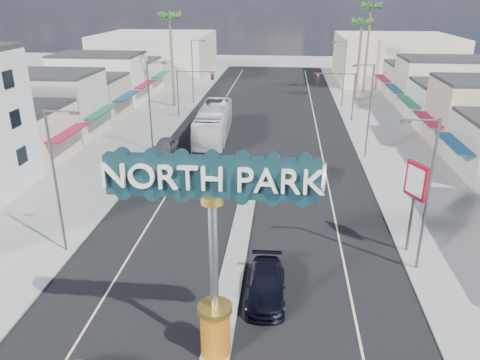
% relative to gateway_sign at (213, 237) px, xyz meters
% --- Properties ---
extents(ground, '(160.00, 160.00, 0.00)m').
position_rel_gateway_sign_xyz_m(ground, '(0.00, 28.02, -5.93)').
color(ground, gray).
rests_on(ground, ground).
extents(road, '(20.00, 120.00, 0.01)m').
position_rel_gateway_sign_xyz_m(road, '(0.00, 28.02, -5.92)').
color(road, black).
rests_on(road, ground).
extents(median_island, '(1.30, 30.00, 0.16)m').
position_rel_gateway_sign_xyz_m(median_island, '(0.00, 12.02, -5.85)').
color(median_island, gray).
rests_on(median_island, ground).
extents(sidewalk_left, '(8.00, 120.00, 0.12)m').
position_rel_gateway_sign_xyz_m(sidewalk_left, '(-14.00, 28.02, -5.87)').
color(sidewalk_left, gray).
rests_on(sidewalk_left, ground).
extents(sidewalk_right, '(8.00, 120.00, 0.12)m').
position_rel_gateway_sign_xyz_m(sidewalk_right, '(14.00, 28.02, -5.87)').
color(sidewalk_right, gray).
rests_on(sidewalk_right, ground).
extents(storefront_row_left, '(12.00, 42.00, 6.00)m').
position_rel_gateway_sign_xyz_m(storefront_row_left, '(-24.00, 41.02, -2.93)').
color(storefront_row_left, beige).
rests_on(storefront_row_left, ground).
extents(storefront_row_right, '(12.00, 42.00, 6.00)m').
position_rel_gateway_sign_xyz_m(storefront_row_right, '(24.00, 41.02, -2.93)').
color(storefront_row_right, '#B7B29E').
rests_on(storefront_row_right, ground).
extents(backdrop_far_left, '(20.00, 20.00, 8.00)m').
position_rel_gateway_sign_xyz_m(backdrop_far_left, '(-22.00, 73.02, -1.93)').
color(backdrop_far_left, '#B7B29E').
rests_on(backdrop_far_left, ground).
extents(backdrop_far_right, '(20.00, 20.00, 8.00)m').
position_rel_gateway_sign_xyz_m(backdrop_far_right, '(22.00, 73.02, -1.93)').
color(backdrop_far_right, beige).
rests_on(backdrop_far_right, ground).
extents(gateway_sign, '(8.20, 1.50, 9.15)m').
position_rel_gateway_sign_xyz_m(gateway_sign, '(0.00, 0.00, 0.00)').
color(gateway_sign, '#B1530D').
rests_on(gateway_sign, median_island).
extents(traffic_signal_left, '(5.09, 0.45, 6.00)m').
position_rel_gateway_sign_xyz_m(traffic_signal_left, '(-9.18, 42.02, -1.65)').
color(traffic_signal_left, '#47474C').
rests_on(traffic_signal_left, ground).
extents(traffic_signal_right, '(5.09, 0.45, 6.00)m').
position_rel_gateway_sign_xyz_m(traffic_signal_right, '(9.18, 42.02, -1.65)').
color(traffic_signal_right, '#47474C').
rests_on(traffic_signal_right, ground).
extents(streetlight_l_near, '(2.03, 0.22, 9.00)m').
position_rel_gateway_sign_xyz_m(streetlight_l_near, '(-10.43, 8.02, -0.86)').
color(streetlight_l_near, '#47474C').
rests_on(streetlight_l_near, ground).
extents(streetlight_l_mid, '(2.03, 0.22, 9.00)m').
position_rel_gateway_sign_xyz_m(streetlight_l_mid, '(-10.43, 28.02, -0.86)').
color(streetlight_l_mid, '#47474C').
rests_on(streetlight_l_mid, ground).
extents(streetlight_l_far, '(2.03, 0.22, 9.00)m').
position_rel_gateway_sign_xyz_m(streetlight_l_far, '(-10.43, 50.02, -0.86)').
color(streetlight_l_far, '#47474C').
rests_on(streetlight_l_far, ground).
extents(streetlight_r_near, '(2.03, 0.22, 9.00)m').
position_rel_gateway_sign_xyz_m(streetlight_r_near, '(10.43, 8.02, -0.86)').
color(streetlight_r_near, '#47474C').
rests_on(streetlight_r_near, ground).
extents(streetlight_r_mid, '(2.03, 0.22, 9.00)m').
position_rel_gateway_sign_xyz_m(streetlight_r_mid, '(10.43, 28.02, -0.86)').
color(streetlight_r_mid, '#47474C').
rests_on(streetlight_r_mid, ground).
extents(streetlight_r_far, '(2.03, 0.22, 9.00)m').
position_rel_gateway_sign_xyz_m(streetlight_r_far, '(10.43, 50.02, -0.86)').
color(streetlight_r_far, '#47474C').
rests_on(streetlight_r_far, ground).
extents(palm_left_far, '(2.60, 2.60, 13.10)m').
position_rel_gateway_sign_xyz_m(palm_left_far, '(-13.00, 48.02, 5.57)').
color(palm_left_far, brown).
rests_on(palm_left_far, ground).
extents(palm_right_mid, '(2.60, 2.60, 12.10)m').
position_rel_gateway_sign_xyz_m(palm_right_mid, '(13.00, 54.02, 4.67)').
color(palm_right_mid, brown).
rests_on(palm_right_mid, ground).
extents(palm_right_far, '(2.60, 2.60, 14.10)m').
position_rel_gateway_sign_xyz_m(palm_right_far, '(15.00, 60.02, 6.46)').
color(palm_right_far, brown).
rests_on(palm_right_far, ground).
extents(suv_right, '(2.13, 5.00, 1.44)m').
position_rel_gateway_sign_xyz_m(suv_right, '(2.00, 4.51, -5.21)').
color(suv_right, black).
rests_on(suv_right, ground).
extents(car_parked_left, '(2.05, 4.95, 1.68)m').
position_rel_gateway_sign_xyz_m(car_parked_left, '(-9.00, 26.78, -5.09)').
color(car_parked_left, slate).
rests_on(car_parked_left, ground).
extents(car_parked_right, '(2.04, 4.75, 1.52)m').
position_rel_gateway_sign_xyz_m(car_parked_right, '(5.50, 20.98, -5.17)').
color(car_parked_right, silver).
rests_on(car_parked_right, ground).
extents(city_bus, '(3.47, 12.99, 3.59)m').
position_rel_gateway_sign_xyz_m(city_bus, '(-5.09, 33.18, -4.13)').
color(city_bus, white).
rests_on(city_bus, ground).
extents(bank_pylon_sign, '(0.95, 1.70, 5.68)m').
position_rel_gateway_sign_xyz_m(bank_pylon_sign, '(10.50, 10.05, -1.51)').
color(bank_pylon_sign, '#47474C').
rests_on(bank_pylon_sign, sidewalk_right).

